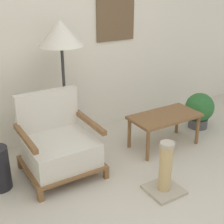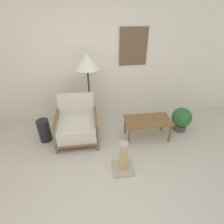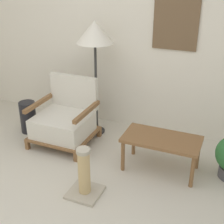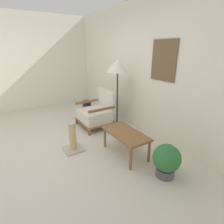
{
  "view_description": "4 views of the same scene",
  "coord_description": "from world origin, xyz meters",
  "px_view_note": "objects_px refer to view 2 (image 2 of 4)",
  "views": [
    {
      "loc": [
        -1.53,
        -1.34,
        1.92
      ],
      "look_at": [
        0.17,
        1.44,
        0.55
      ],
      "focal_mm": 50.0,
      "sensor_mm": 36.0,
      "label": 1
    },
    {
      "loc": [
        -0.18,
        -1.31,
        2.27
      ],
      "look_at": [
        0.17,
        1.44,
        0.55
      ],
      "focal_mm": 28.0,
      "sensor_mm": 36.0,
      "label": 2
    },
    {
      "loc": [
        1.51,
        -1.71,
        2.15
      ],
      "look_at": [
        0.17,
        1.44,
        0.55
      ],
      "focal_mm": 50.0,
      "sensor_mm": 36.0,
      "label": 3
    },
    {
      "loc": [
        2.97,
        -0.32,
        1.76
      ],
      "look_at": [
        0.17,
        1.44,
        0.55
      ],
      "focal_mm": 28.0,
      "sensor_mm": 36.0,
      "label": 4
    }
  ],
  "objects_px": {
    "armchair": "(77,125)",
    "floor_lamp": "(87,63)",
    "vase": "(44,130)",
    "potted_plant": "(181,119)",
    "coffee_table": "(148,122)",
    "scratching_post": "(123,160)"
  },
  "relations": [
    {
      "from": "armchair",
      "to": "floor_lamp",
      "type": "height_order",
      "value": "floor_lamp"
    },
    {
      "from": "armchair",
      "to": "coffee_table",
      "type": "height_order",
      "value": "armchair"
    },
    {
      "from": "potted_plant",
      "to": "floor_lamp",
      "type": "bearing_deg",
      "value": 168.27
    },
    {
      "from": "potted_plant",
      "to": "scratching_post",
      "type": "bearing_deg",
      "value": -147.13
    },
    {
      "from": "coffee_table",
      "to": "potted_plant",
      "type": "height_order",
      "value": "potted_plant"
    },
    {
      "from": "armchair",
      "to": "vase",
      "type": "xyz_separation_m",
      "value": [
        -0.63,
        0.04,
        -0.09
      ]
    },
    {
      "from": "vase",
      "to": "scratching_post",
      "type": "xyz_separation_m",
      "value": [
        1.36,
        -0.9,
        -0.01
      ]
    },
    {
      "from": "potted_plant",
      "to": "vase",
      "type": "bearing_deg",
      "value": 179.74
    },
    {
      "from": "floor_lamp",
      "to": "vase",
      "type": "xyz_separation_m",
      "value": [
        -0.89,
        -0.37,
        -1.14
      ]
    },
    {
      "from": "armchair",
      "to": "scratching_post",
      "type": "bearing_deg",
      "value": -49.56
    },
    {
      "from": "floor_lamp",
      "to": "potted_plant",
      "type": "relative_size",
      "value": 3.1
    },
    {
      "from": "coffee_table",
      "to": "scratching_post",
      "type": "xyz_separation_m",
      "value": [
        -0.6,
        -0.73,
        -0.15
      ]
    },
    {
      "from": "floor_lamp",
      "to": "vase",
      "type": "relative_size",
      "value": 3.45
    },
    {
      "from": "armchair",
      "to": "vase",
      "type": "relative_size",
      "value": 1.88
    },
    {
      "from": "floor_lamp",
      "to": "armchair",
      "type": "bearing_deg",
      "value": -123.1
    },
    {
      "from": "vase",
      "to": "potted_plant",
      "type": "bearing_deg",
      "value": -0.26
    },
    {
      "from": "floor_lamp",
      "to": "scratching_post",
      "type": "height_order",
      "value": "floor_lamp"
    },
    {
      "from": "floor_lamp",
      "to": "coffee_table",
      "type": "height_order",
      "value": "floor_lamp"
    },
    {
      "from": "armchair",
      "to": "coffee_table",
      "type": "distance_m",
      "value": 1.34
    },
    {
      "from": "coffee_table",
      "to": "vase",
      "type": "distance_m",
      "value": 1.97
    },
    {
      "from": "armchair",
      "to": "potted_plant",
      "type": "height_order",
      "value": "armchair"
    },
    {
      "from": "vase",
      "to": "floor_lamp",
      "type": "bearing_deg",
      "value": 22.39
    }
  ]
}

